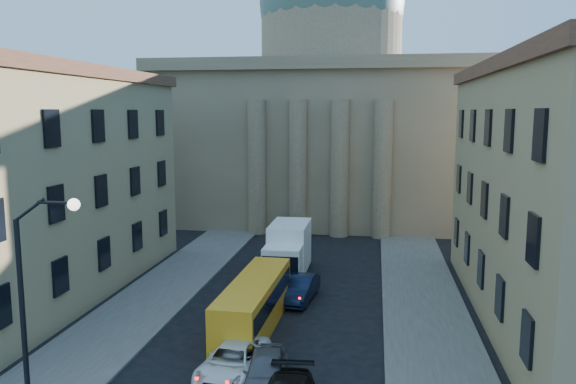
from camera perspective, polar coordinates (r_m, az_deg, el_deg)
name	(u,v)px	position (r m, az deg, el deg)	size (l,w,h in m)	color
sidewalk_left	(122,324)	(33.61, -16.54, -12.73)	(5.00, 60.00, 0.15)	#53504C
sidewalk_right	(433,343)	(30.77, 14.52, -14.65)	(5.00, 60.00, 0.15)	#53504C
church	(330,112)	(65.93, 4.28, 8.15)	(68.02, 28.76, 36.60)	#766448
building_left	(19,182)	(39.50, -25.67, 0.89)	(11.60, 26.60, 14.70)	#9B855B
street_lamp	(34,292)	(22.99, -24.39, -9.23)	(2.62, 0.44, 8.83)	black
car_left_mid	(233,361)	(26.55, -5.63, -16.71)	(2.39, 5.18, 1.44)	white
car_right_far	(266,371)	(25.40, -2.27, -17.75)	(1.83, 4.55, 1.55)	#545358
car_right_distant	(300,288)	(36.01, 1.19, -9.77)	(1.65, 4.74, 1.56)	black
city_bus	(254,303)	(31.41, -3.46, -11.16)	(2.52, 9.85, 2.76)	#FDA61C
box_truck	(288,252)	(41.04, -0.02, -6.10)	(2.71, 6.76, 3.71)	white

